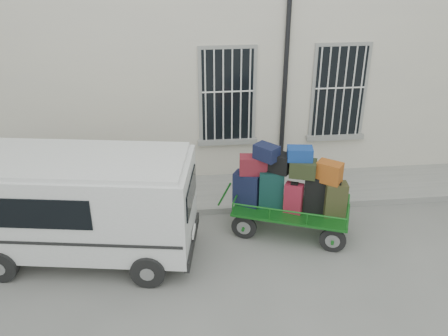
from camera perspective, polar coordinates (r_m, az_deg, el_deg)
ground at (r=10.29m, az=4.44°, el=-9.05°), size 80.00×80.00×0.00m
building at (r=14.11m, az=0.91°, el=14.47°), size 24.00×5.15×6.00m
sidewalk at (r=12.08m, az=2.66°, el=-2.68°), size 24.00×1.70×0.15m
luggage_cart at (r=10.22m, az=7.42°, el=-2.46°), size 2.77×1.83×2.00m
van at (r=9.78m, az=-15.92°, el=-3.69°), size 4.44×2.44×2.12m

